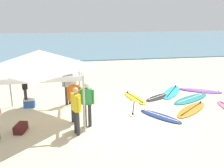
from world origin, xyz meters
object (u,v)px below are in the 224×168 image
surfboard_yellow (134,98)px  person_yellow (76,108)px  surfboard_orange (191,109)px  surfboard_purple (200,91)px  surfboard_cyan (172,92)px  person_green (87,101)px  gear_bag_near_tent (21,128)px  cooler_box (29,103)px  person_orange (75,98)px  person_black (25,86)px  surfboard_navy (160,116)px  person_grey (68,84)px  surfboard_black (159,97)px  canopy_tent (40,59)px  surfboard_teal (191,99)px  surfboard_white (134,108)px

surfboard_yellow → person_yellow: (-2.97, -3.26, 0.95)m
surfboard_orange → surfboard_purple: size_ratio=0.99×
surfboard_yellow → surfboard_cyan: 2.29m
surfboard_orange → person_green: bearing=-170.4°
surfboard_yellow → person_green: bearing=-133.4°
gear_bag_near_tent → cooler_box: bearing=90.7°
person_orange → gear_bag_near_tent: 2.18m
surfboard_yellow → person_black: (-5.11, -0.25, 0.95)m
surfboard_purple → person_black: 9.04m
surfboard_purple → cooler_box: 8.85m
surfboard_navy → person_orange: (-3.41, 0.13, 0.95)m
surfboard_orange → person_grey: person_grey is taller
gear_bag_near_tent → person_green: bearing=0.2°
surfboard_navy → surfboard_black: (0.85, 2.31, 0.00)m
canopy_tent → cooler_box: size_ratio=6.39×
person_green → person_black: (-2.55, 2.46, 0.00)m
person_black → person_grey: bearing=1.5°
surfboard_teal → canopy_tent: bearing=-172.1°
surfboard_navy → person_black: 6.00m
surfboard_yellow → surfboard_black: bearing=-2.7°
surfboard_teal → person_black: bearing=177.4°
person_grey → surfboard_navy: bearing=-30.7°
person_orange → gear_bag_near_tent: person_orange is taller
canopy_tent → person_grey: bearing=54.1°
surfboard_cyan → surfboard_white: bearing=-144.3°
surfboard_orange → person_grey: size_ratio=1.32×
canopy_tent → person_black: canopy_tent is taller
surfboard_teal → surfboard_orange: size_ratio=1.13×
surfboard_cyan → surfboard_purple: bearing=-1.7°
surfboard_white → person_yellow: size_ratio=1.17×
person_yellow → surfboard_teal: bearing=25.0°
surfboard_purple → cooler_box: bearing=-174.9°
person_black → gear_bag_near_tent: (0.17, -2.47, -0.85)m
surfboard_navy → surfboard_teal: (2.31, 1.77, -0.00)m
person_green → surfboard_orange: bearing=9.6°
surfboard_yellow → surfboard_orange: (2.05, -1.92, -0.00)m
surfboard_cyan → surfboard_white: 3.23m
surfboard_black → person_orange: 4.88m
surfboard_white → surfboard_purple: (4.25, 1.84, -0.00)m
surfboard_teal → surfboard_yellow: bearing=167.6°
canopy_tent → person_orange: 1.98m
surfboard_cyan → person_green: (-4.77, -3.28, 0.95)m
person_orange → person_yellow: size_ratio=1.00×
person_yellow → person_black: bearing=125.4°
canopy_tent → cooler_box: 2.66m
surfboard_navy → gear_bag_near_tent: size_ratio=3.19×
surfboard_teal → surfboard_black: same height
surfboard_orange → surfboard_cyan: same height
person_green → gear_bag_near_tent: size_ratio=2.85×
surfboard_black → surfboard_navy: bearing=-110.2°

